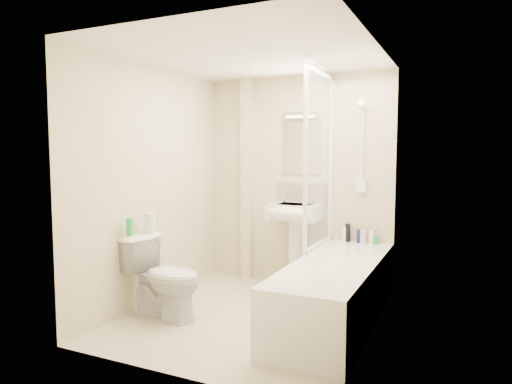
% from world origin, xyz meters
% --- Properties ---
extents(floor, '(2.50, 2.50, 0.00)m').
position_xyz_m(floor, '(0.00, 0.00, 0.00)').
color(floor, beige).
rests_on(floor, ground).
extents(wall_back, '(2.20, 0.02, 2.40)m').
position_xyz_m(wall_back, '(0.00, 1.25, 1.20)').
color(wall_back, beige).
rests_on(wall_back, ground).
extents(wall_left, '(0.02, 2.50, 2.40)m').
position_xyz_m(wall_left, '(-1.10, 0.00, 1.20)').
color(wall_left, beige).
rests_on(wall_left, ground).
extents(wall_right, '(0.02, 2.50, 2.40)m').
position_xyz_m(wall_right, '(1.10, 0.00, 1.20)').
color(wall_right, beige).
rests_on(wall_right, ground).
extents(ceiling, '(2.20, 2.50, 0.02)m').
position_xyz_m(ceiling, '(0.00, 0.00, 2.40)').
color(ceiling, white).
rests_on(ceiling, wall_back).
extents(tile_back, '(0.70, 0.01, 1.75)m').
position_xyz_m(tile_back, '(0.75, 1.24, 1.42)').
color(tile_back, beige).
rests_on(tile_back, wall_back).
extents(tile_right, '(0.01, 2.10, 1.75)m').
position_xyz_m(tile_right, '(1.09, 0.20, 1.42)').
color(tile_right, beige).
rests_on(tile_right, wall_right).
extents(pipe_boxing, '(0.12, 0.12, 2.40)m').
position_xyz_m(pipe_boxing, '(-0.62, 1.19, 1.20)').
color(pipe_boxing, beige).
rests_on(pipe_boxing, ground).
extents(splashback, '(0.60, 0.02, 0.30)m').
position_xyz_m(splashback, '(0.05, 1.24, 1.03)').
color(splashback, beige).
rests_on(splashback, wall_back).
extents(mirror, '(0.46, 0.01, 0.60)m').
position_xyz_m(mirror, '(0.05, 1.24, 1.58)').
color(mirror, white).
rests_on(mirror, wall_back).
extents(strip_light, '(0.42, 0.07, 0.07)m').
position_xyz_m(strip_light, '(0.05, 1.22, 1.95)').
color(strip_light, silver).
rests_on(strip_light, wall_back).
extents(bathtub, '(0.70, 2.10, 0.55)m').
position_xyz_m(bathtub, '(0.75, 0.20, 0.29)').
color(bathtub, white).
rests_on(bathtub, ground).
extents(shower_screen, '(0.04, 0.92, 1.80)m').
position_xyz_m(shower_screen, '(0.40, 0.80, 1.45)').
color(shower_screen, white).
rests_on(shower_screen, bathtub).
extents(shower_fixture, '(0.10, 0.16, 0.99)m').
position_xyz_m(shower_fixture, '(0.75, 1.19, 1.55)').
color(shower_fixture, white).
rests_on(shower_fixture, wall_back).
extents(pedestal_sink, '(0.56, 0.51, 1.08)m').
position_xyz_m(pedestal_sink, '(0.05, 1.01, 0.76)').
color(pedestal_sink, white).
rests_on(pedestal_sink, ground).
extents(bottle_white_a, '(0.06, 0.06, 0.16)m').
position_xyz_m(bottle_white_a, '(0.59, 1.16, 0.63)').
color(bottle_white_a, white).
rests_on(bottle_white_a, bathtub).
extents(bottle_black_b, '(0.06, 0.06, 0.20)m').
position_xyz_m(bottle_black_b, '(0.62, 1.16, 0.65)').
color(bottle_black_b, black).
rests_on(bottle_black_b, bathtub).
extents(bottle_blue, '(0.06, 0.06, 0.15)m').
position_xyz_m(bottle_blue, '(0.75, 1.16, 0.62)').
color(bottle_blue, navy).
rests_on(bottle_blue, bathtub).
extents(bottle_cream, '(0.07, 0.07, 0.15)m').
position_xyz_m(bottle_cream, '(0.79, 1.16, 0.62)').
color(bottle_cream, beige).
rests_on(bottle_cream, bathtub).
extents(bottle_white_b, '(0.05, 0.05, 0.15)m').
position_xyz_m(bottle_white_b, '(0.88, 1.16, 0.63)').
color(bottle_white_b, white).
rests_on(bottle_white_b, bathtub).
extents(bottle_green, '(0.07, 0.07, 0.08)m').
position_xyz_m(bottle_green, '(0.92, 1.16, 0.59)').
color(bottle_green, green).
rests_on(bottle_green, bathtub).
extents(toilet, '(0.54, 0.81, 0.76)m').
position_xyz_m(toilet, '(-0.72, -0.36, 0.38)').
color(toilet, white).
rests_on(toilet, ground).
extents(toilet_roll_lower, '(0.11, 0.11, 0.09)m').
position_xyz_m(toilet_roll_lower, '(-0.97, -0.25, 0.81)').
color(toilet_roll_lower, white).
rests_on(toilet_roll_lower, toilet).
extents(toilet_roll_upper, '(0.11, 0.11, 0.10)m').
position_xyz_m(toilet_roll_upper, '(-0.94, -0.26, 0.90)').
color(toilet_roll_upper, white).
rests_on(toilet_roll_upper, toilet_roll_lower).
extents(green_bottle, '(0.06, 0.06, 0.17)m').
position_xyz_m(green_bottle, '(-1.02, -0.47, 0.84)').
color(green_bottle, green).
rests_on(green_bottle, toilet).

